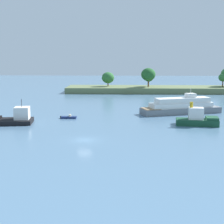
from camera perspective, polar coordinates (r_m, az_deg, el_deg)
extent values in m
plane|color=slate|center=(60.42, -4.75, -4.85)|extent=(400.00, 400.00, 0.00)
cube|color=#66754C|center=(140.52, 7.44, 3.88)|extent=(73.91, 15.76, 2.36)
cylinder|color=#513823|center=(140.70, -0.70, 4.77)|extent=(0.44, 0.44, 1.55)
ellipsoid|color=#2D6B33|center=(140.49, -0.70, 5.93)|extent=(5.25, 5.25, 4.73)
cylinder|color=#513823|center=(137.58, 6.25, 4.88)|extent=(0.44, 0.44, 2.88)
ellipsoid|color=#235B28|center=(137.33, 6.28, 6.45)|extent=(5.88, 5.88, 5.29)
cylinder|color=#513823|center=(141.23, 6.33, 4.86)|extent=(0.44, 0.44, 2.20)
ellipsoid|color=#194C23|center=(141.04, 6.35, 5.92)|extent=(3.78, 3.78, 3.40)
cylinder|color=#513823|center=(145.41, 18.55, 4.61)|extent=(0.44, 0.44, 2.45)
ellipsoid|color=#2D6B33|center=(145.22, 18.60, 5.67)|extent=(3.69, 3.69, 3.32)
cube|color=slate|center=(89.46, 11.79, 0.25)|extent=(22.08, 11.39, 1.61)
cube|color=white|center=(89.24, 11.82, 1.17)|extent=(17.33, 9.22, 1.30)
cube|color=white|center=(89.25, 12.07, 2.01)|extent=(15.09, 7.98, 1.30)
cube|color=white|center=(90.20, 13.40, 2.81)|extent=(2.97, 2.85, 1.10)
cube|color=#937551|center=(85.68, 6.67, 0.58)|extent=(5.08, 5.42, 0.16)
cylinder|color=silver|center=(90.07, 13.43, 3.60)|extent=(0.10, 0.10, 1.40)
cube|color=white|center=(77.26, -15.26, -0.18)|extent=(3.58, 3.57, 2.80)
cylinder|color=#333338|center=(76.92, -15.34, 1.51)|extent=(0.12, 0.12, 1.80)
cube|color=navy|center=(81.53, -7.45, -0.93)|extent=(3.71, 1.42, 0.47)
cube|color=beige|center=(81.40, -7.27, -0.60)|extent=(0.50, 0.70, 0.50)
cube|color=black|center=(81.90, -8.83, -0.89)|extent=(0.28, 0.32, 0.56)
cube|color=#19472D|center=(75.17, 14.45, -1.72)|extent=(9.42, 4.66, 1.34)
cube|color=#19472D|center=(75.39, 16.88, -1.05)|extent=(2.89, 3.55, 0.60)
cube|color=white|center=(74.79, 14.29, -0.24)|extent=(3.42, 2.72, 2.60)
cylinder|color=gold|center=(74.40, 13.54, 1.23)|extent=(0.70, 0.70, 1.20)
cylinder|color=black|center=(75.76, 17.94, -1.70)|extent=(0.38, 0.73, 0.70)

